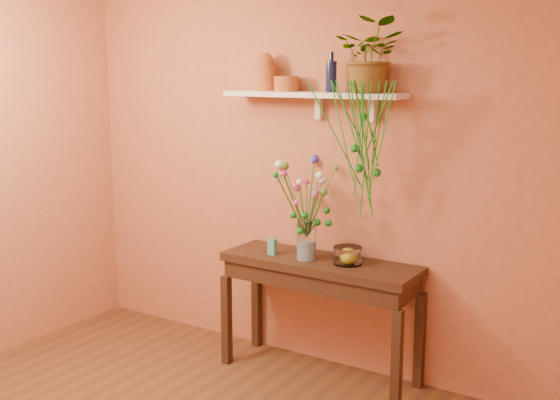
# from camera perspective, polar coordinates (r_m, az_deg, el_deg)

# --- Properties ---
(room) EXTENTS (4.04, 4.04, 2.70)m
(room) POSITION_cam_1_polar(r_m,az_deg,el_deg) (3.26, -14.85, -2.59)
(room) COLOR brown
(room) RESTS_ON ground
(sideboard) EXTENTS (1.36, 0.44, 0.83)m
(sideboard) POSITION_cam_1_polar(r_m,az_deg,el_deg) (4.66, 3.34, -6.39)
(sideboard) COLOR #3A2717
(sideboard) RESTS_ON ground
(wall_shelf) EXTENTS (1.30, 0.24, 0.19)m
(wall_shelf) POSITION_cam_1_polar(r_m,az_deg,el_deg) (4.62, 2.83, 8.70)
(wall_shelf) COLOR white
(wall_shelf) RESTS_ON room
(terracotta_jug) EXTENTS (0.19, 0.19, 0.26)m
(terracotta_jug) POSITION_cam_1_polar(r_m,az_deg,el_deg) (4.82, -1.24, 10.55)
(terracotta_jug) COLOR #B8632F
(terracotta_jug) RESTS_ON wall_shelf
(terracotta_pot) EXTENTS (0.22, 0.22, 0.10)m
(terracotta_pot) POSITION_cam_1_polar(r_m,az_deg,el_deg) (4.72, 0.52, 9.66)
(terracotta_pot) COLOR #B8632F
(terracotta_pot) RESTS_ON wall_shelf
(blue_bottle) EXTENTS (0.09, 0.09, 0.26)m
(blue_bottle) POSITION_cam_1_polar(r_m,az_deg,el_deg) (4.56, 4.29, 10.28)
(blue_bottle) COLOR #0F1636
(blue_bottle) RESTS_ON wall_shelf
(spider_plant) EXTENTS (0.48, 0.44, 0.46)m
(spider_plant) POSITION_cam_1_polar(r_m,az_deg,el_deg) (4.39, 7.61, 11.84)
(spider_plant) COLOR #17701B
(spider_plant) RESTS_ON wall_shelf
(plant_fronds) EXTENTS (0.57, 0.30, 0.89)m
(plant_fronds) POSITION_cam_1_polar(r_m,az_deg,el_deg) (4.27, 6.89, 4.88)
(plant_fronds) COLOR #17701B
(plant_fronds) RESTS_ON wall_shelf
(glass_vase) EXTENTS (0.13, 0.13, 0.27)m
(glass_vase) POSITION_cam_1_polar(r_m,az_deg,el_deg) (4.60, 2.23, -3.57)
(glass_vase) COLOR white
(glass_vase) RESTS_ON sideboard
(bouquet) EXTENTS (0.43, 0.59, 0.54)m
(bouquet) POSITION_cam_1_polar(r_m,az_deg,el_deg) (4.53, 2.05, 1.01)
(bouquet) COLOR #386B28
(bouquet) RESTS_ON glass_vase
(glass_bowl) EXTENTS (0.19, 0.19, 0.11)m
(glass_bowl) POSITION_cam_1_polar(r_m,az_deg,el_deg) (4.53, 5.64, -4.68)
(glass_bowl) COLOR white
(glass_bowl) RESTS_ON sideboard
(lemon) EXTENTS (0.08, 0.08, 0.08)m
(lemon) POSITION_cam_1_polar(r_m,az_deg,el_deg) (4.52, 5.70, -4.80)
(lemon) COLOR yellow
(lemon) RESTS_ON glass_bowl
(carton) EXTENTS (0.06, 0.04, 0.11)m
(carton) POSITION_cam_1_polar(r_m,az_deg,el_deg) (4.73, -0.66, -3.91)
(carton) COLOR teal
(carton) RESTS_ON sideboard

